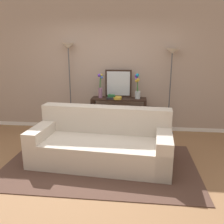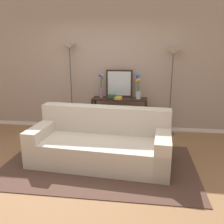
# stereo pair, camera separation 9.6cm
# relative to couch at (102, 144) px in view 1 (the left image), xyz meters

# --- Properties ---
(ground_plane) EXTENTS (16.00, 16.00, 0.02)m
(ground_plane) POSITION_rel_couch_xyz_m (-0.18, -0.31, -0.32)
(ground_plane) COLOR #936B47
(back_wall) EXTENTS (12.00, 0.15, 3.07)m
(back_wall) POSITION_rel_couch_xyz_m (-0.18, 1.75, 1.23)
(back_wall) COLOR white
(back_wall) RESTS_ON ground
(area_rug) EXTENTS (3.09, 1.85, 0.01)m
(area_rug) POSITION_rel_couch_xyz_m (-0.01, -0.17, -0.30)
(area_rug) COLOR #51382D
(area_rug) RESTS_ON ground
(couch) EXTENTS (2.32, 1.16, 0.88)m
(couch) POSITION_rel_couch_xyz_m (0.00, 0.00, 0.00)
(couch) COLOR beige
(couch) RESTS_ON ground
(console_table) EXTENTS (1.18, 0.36, 0.80)m
(console_table) POSITION_rel_couch_xyz_m (0.17, 1.38, 0.24)
(console_table) COLOR black
(console_table) RESTS_ON ground
(floor_lamp_left) EXTENTS (0.28, 0.28, 1.95)m
(floor_lamp_left) POSITION_rel_couch_xyz_m (-0.94, 1.50, 1.22)
(floor_lamp_left) COLOR #4C4C51
(floor_lamp_left) RESTS_ON ground
(floor_lamp_right) EXTENTS (0.28, 0.28, 1.84)m
(floor_lamp_right) POSITION_rel_couch_xyz_m (1.25, 1.50, 1.14)
(floor_lamp_right) COLOR #4C4C51
(floor_lamp_right) RESTS_ON ground
(wall_mirror) EXTENTS (0.57, 0.02, 0.59)m
(wall_mirror) POSITION_rel_couch_xyz_m (0.14, 1.53, 0.79)
(wall_mirror) COLOR black
(wall_mirror) RESTS_ON console_table
(vase_tall_flowers) EXTENTS (0.12, 0.10, 0.52)m
(vase_tall_flowers) POSITION_rel_couch_xyz_m (-0.24, 1.40, 0.75)
(vase_tall_flowers) COLOR gray
(vase_tall_flowers) RESTS_ON console_table
(vase_short_flowers) EXTENTS (0.13, 0.13, 0.54)m
(vase_short_flowers) POSITION_rel_couch_xyz_m (0.56, 1.38, 0.74)
(vase_short_flowers) COLOR silver
(vase_short_flowers) RESTS_ON console_table
(fruit_bowl) EXTENTS (0.18, 0.18, 0.06)m
(fruit_bowl) POSITION_rel_couch_xyz_m (0.15, 1.27, 0.53)
(fruit_bowl) COLOR gold
(fruit_bowl) RESTS_ON console_table
(book_stack) EXTENTS (0.19, 0.14, 0.10)m
(book_stack) POSITION_rel_couch_xyz_m (0.01, 1.28, 0.54)
(book_stack) COLOR #2D2D33
(book_stack) RESTS_ON console_table
(book_row_under_console) EXTENTS (0.34, 0.18, 0.13)m
(book_row_under_console) POSITION_rel_couch_xyz_m (-0.15, 1.38, -0.25)
(book_row_under_console) COLOR #BC3328
(book_row_under_console) RESTS_ON ground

